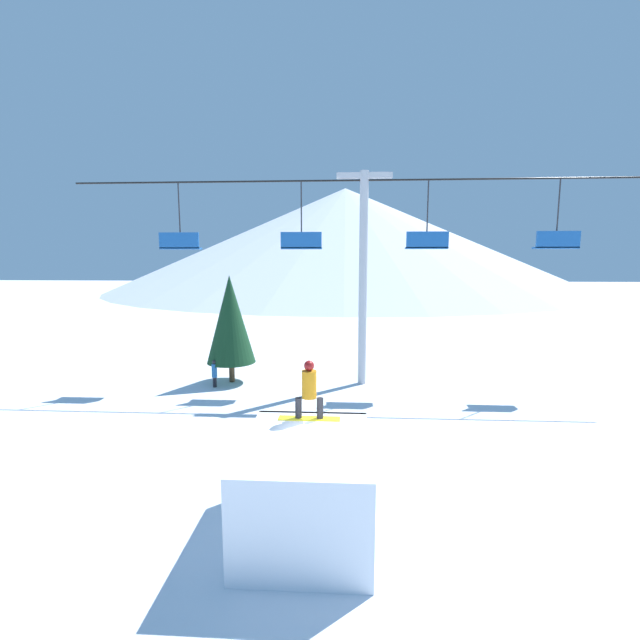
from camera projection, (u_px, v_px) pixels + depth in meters
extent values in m
plane|color=white|center=(338.00, 538.00, 8.66)|extent=(220.00, 220.00, 0.00)
cone|color=silver|center=(345.00, 239.00, 84.40)|extent=(87.97, 87.97, 19.56)
cube|color=white|center=(307.00, 487.00, 8.73)|extent=(2.56, 3.27, 2.00)
cube|color=silver|center=(313.00, 414.00, 10.17)|extent=(2.56, 0.10, 0.06)
cube|color=yellow|center=(309.00, 418.00, 9.73)|extent=(1.40, 0.26, 0.03)
cylinder|color=black|center=(298.00, 408.00, 9.71)|extent=(0.15, 0.15, 0.47)
cylinder|color=black|center=(320.00, 408.00, 9.68)|extent=(0.15, 0.15, 0.47)
cylinder|color=orange|center=(309.00, 384.00, 9.62)|extent=(0.33, 0.33, 0.63)
sphere|color=maroon|center=(309.00, 366.00, 9.56)|extent=(0.23, 0.23, 0.23)
cylinder|color=#B2B2B7|center=(363.00, 281.00, 18.97)|extent=(0.37, 0.37, 9.41)
cube|color=#B2B2B7|center=(364.00, 175.00, 18.35)|extent=(2.40, 0.24, 0.24)
cylinder|color=black|center=(364.00, 180.00, 18.38)|extent=(25.74, 0.08, 0.08)
cylinder|color=#28282D|center=(179.00, 216.00, 19.06)|extent=(0.06, 0.06, 2.89)
cube|color=#195199|center=(181.00, 249.00, 19.25)|extent=(1.80, 0.44, 0.08)
cube|color=#195199|center=(179.00, 240.00, 19.03)|extent=(1.80, 0.08, 0.70)
cylinder|color=#28282D|center=(301.00, 215.00, 18.74)|extent=(0.06, 0.06, 2.89)
cube|color=#195199|center=(302.00, 248.00, 18.94)|extent=(1.80, 0.44, 0.08)
cube|color=#195199|center=(301.00, 240.00, 18.71)|extent=(1.80, 0.08, 0.70)
cylinder|color=#28282D|center=(427.00, 214.00, 18.42)|extent=(0.06, 0.06, 2.89)
cube|color=#195199|center=(426.00, 248.00, 18.62)|extent=(1.80, 0.44, 0.08)
cube|color=#195199|center=(427.00, 240.00, 18.39)|extent=(1.80, 0.08, 0.70)
cylinder|color=#28282D|center=(558.00, 213.00, 18.11)|extent=(0.06, 0.06, 2.89)
cube|color=#195199|center=(555.00, 248.00, 18.30)|extent=(1.80, 0.44, 0.08)
cube|color=#195199|center=(558.00, 239.00, 18.08)|extent=(1.80, 0.08, 0.70)
cylinder|color=#4C3823|center=(232.00, 372.00, 19.82)|extent=(0.26, 0.26, 0.93)
cone|color=#14381E|center=(230.00, 319.00, 19.48)|extent=(2.22, 2.22, 4.02)
cylinder|color=black|center=(215.00, 382.00, 19.00)|extent=(0.17, 0.17, 0.45)
cylinder|color=#1E5693|center=(214.00, 371.00, 18.93)|extent=(0.24, 0.24, 0.60)
sphere|color=#232328|center=(214.00, 362.00, 18.88)|extent=(0.18, 0.18, 0.18)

